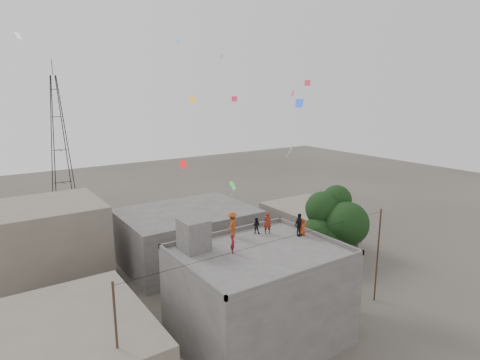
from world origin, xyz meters
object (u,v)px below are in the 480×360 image
object	(u,v)px
transmission_tower	(59,143)
stair_head_box	(194,235)
person_dark_adult	(299,225)
person_red_adult	(267,223)
tree	(335,227)

from	to	relation	value
transmission_tower	stair_head_box	bearing A→B (deg)	-88.77
stair_head_box	person_dark_adult	world-z (taller)	stair_head_box
person_red_adult	tree	bearing A→B (deg)	-172.58
tree	person_red_adult	bearing A→B (deg)	160.01
tree	transmission_tower	size ratio (longest dim) A/B	0.45
tree	person_red_adult	world-z (taller)	tree
transmission_tower	tree	bearing A→B (deg)	-73.91
stair_head_box	person_red_adult	world-z (taller)	stair_head_box
stair_head_box	transmission_tower	xyz separation A→B (m)	(-0.80, 37.40, 1.97)
person_dark_adult	transmission_tower	bearing A→B (deg)	88.71
stair_head_box	person_dark_adult	distance (m)	7.41
stair_head_box	tree	world-z (taller)	tree
transmission_tower	person_red_adult	world-z (taller)	transmission_tower
stair_head_box	person_red_adult	size ratio (longest dim) A/B	1.29
person_red_adult	stair_head_box	bearing A→B (deg)	25.17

